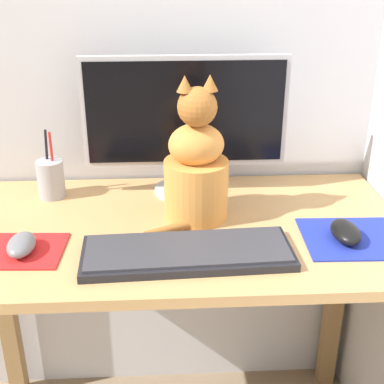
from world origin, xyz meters
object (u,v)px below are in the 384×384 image
(monitor, at_px, (185,120))
(keyboard, at_px, (187,252))
(cat, at_px, (196,167))
(pen_cup, at_px, (51,178))
(computer_mouse_left, at_px, (21,245))
(computer_mouse_right, at_px, (346,232))

(monitor, relative_size, keyboard, 1.15)
(monitor, xyz_separation_m, cat, (0.02, -0.15, -0.07))
(monitor, height_order, pen_cup, monitor)
(computer_mouse_left, bearing_deg, keyboard, -5.19)
(pen_cup, bearing_deg, monitor, 1.75)
(computer_mouse_right, height_order, pen_cup, pen_cup)
(monitor, distance_m, pen_cup, 0.39)
(keyboard, distance_m, computer_mouse_left, 0.36)
(keyboard, xyz_separation_m, computer_mouse_right, (0.36, 0.05, 0.01))
(keyboard, height_order, cat, cat)
(computer_mouse_left, distance_m, computer_mouse_right, 0.72)
(computer_mouse_left, bearing_deg, cat, 21.93)
(monitor, relative_size, computer_mouse_left, 5.31)
(cat, xyz_separation_m, pen_cup, (-0.38, 0.14, -0.08))
(computer_mouse_right, xyz_separation_m, pen_cup, (-0.71, 0.28, 0.03))
(monitor, bearing_deg, computer_mouse_left, -140.41)
(keyboard, bearing_deg, pen_cup, 134.22)
(monitor, distance_m, computer_mouse_right, 0.49)
(keyboard, xyz_separation_m, cat, (0.03, 0.19, 0.12))
(monitor, height_order, keyboard, monitor)
(computer_mouse_right, relative_size, pen_cup, 0.61)
(keyboard, bearing_deg, cat, 78.54)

